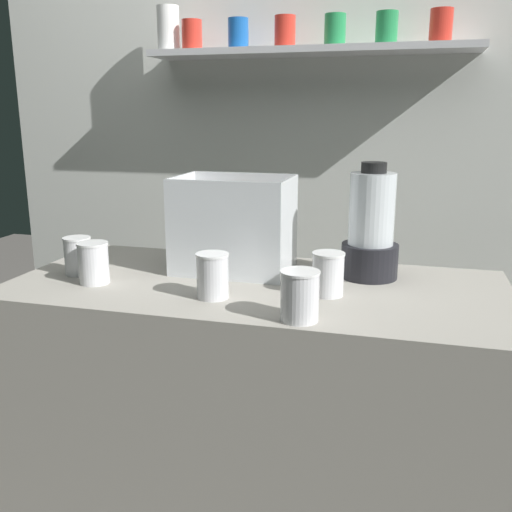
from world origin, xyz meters
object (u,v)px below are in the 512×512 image
object	(u,v)px
carrot_display_bin	(233,241)
juice_cup_carrot_middle	(213,279)
blender_pitcher	(371,231)
juice_cup_beet_far_right	(328,277)
juice_cup_pomegranate_right	(300,299)
juice_cup_pomegranate_far_left	(78,258)
juice_cup_orange_left	(94,266)

from	to	relation	value
carrot_display_bin	juice_cup_carrot_middle	bearing A→B (deg)	-83.84
carrot_display_bin	juice_cup_carrot_middle	size ratio (longest dim) A/B	2.88
blender_pitcher	juice_cup_beet_far_right	distance (m)	0.24
carrot_display_bin	juice_cup_pomegranate_right	bearing A→B (deg)	-53.50
blender_pitcher	juice_cup_pomegranate_far_left	bearing A→B (deg)	-166.98
juice_cup_orange_left	blender_pitcher	bearing A→B (deg)	19.55
blender_pitcher	juice_cup_pomegranate_far_left	xyz separation A→B (m)	(-0.84, -0.20, -0.09)
carrot_display_bin	blender_pitcher	xyz separation A→B (m)	(0.41, 0.03, 0.05)
juice_cup_carrot_middle	carrot_display_bin	bearing A→B (deg)	96.16
blender_pitcher	juice_cup_beet_far_right	size ratio (longest dim) A/B	2.90
juice_cup_pomegranate_far_left	juice_cup_orange_left	distance (m)	0.12
carrot_display_bin	juice_cup_orange_left	xyz separation A→B (m)	(-0.34, -0.24, -0.04)
juice_cup_pomegranate_far_left	juice_cup_carrot_middle	size ratio (longest dim) A/B	0.94
juice_cup_pomegranate_far_left	blender_pitcher	bearing A→B (deg)	13.02
juice_cup_pomegranate_far_left	juice_cup_orange_left	bearing A→B (deg)	-36.75
blender_pitcher	juice_cup_carrot_middle	world-z (taller)	blender_pitcher
carrot_display_bin	juice_cup_beet_far_right	distance (m)	0.36
juice_cup_carrot_middle	juice_cup_beet_far_right	size ratio (longest dim) A/B	1.03
blender_pitcher	juice_cup_pomegranate_right	size ratio (longest dim) A/B	2.81
carrot_display_bin	blender_pitcher	world-z (taller)	blender_pitcher
juice_cup_orange_left	juice_cup_beet_far_right	distance (m)	0.66
carrot_display_bin	juice_cup_carrot_middle	xyz separation A→B (m)	(0.03, -0.27, -0.04)
blender_pitcher	juice_cup_orange_left	bearing A→B (deg)	-160.45
juice_cup_pomegranate_far_left	juice_cup_pomegranate_right	xyz separation A→B (m)	(0.72, -0.21, 0.00)
carrot_display_bin	juice_cup_orange_left	size ratio (longest dim) A/B	2.91
blender_pitcher	juice_cup_pomegranate_far_left	world-z (taller)	blender_pitcher
juice_cup_orange_left	juice_cup_beet_far_right	bearing A→B (deg)	5.64
juice_cup_carrot_middle	juice_cup_pomegranate_right	bearing A→B (deg)	-22.72
juice_cup_beet_far_right	juice_cup_pomegranate_far_left	bearing A→B (deg)	179.54
juice_cup_pomegranate_far_left	juice_cup_orange_left	size ratio (longest dim) A/B	0.95
juice_cup_orange_left	juice_cup_pomegranate_right	world-z (taller)	juice_cup_pomegranate_right
juice_cup_pomegranate_far_left	carrot_display_bin	bearing A→B (deg)	20.97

